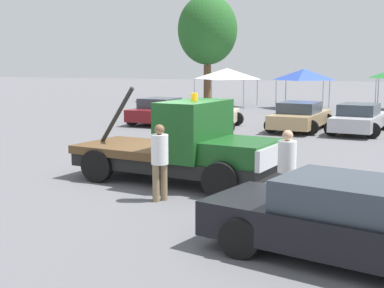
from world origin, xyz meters
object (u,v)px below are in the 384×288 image
(parked_car_silver, at_px, (359,119))
(canopy_tent_white, at_px, (227,74))
(tow_truck, at_px, (186,148))
(person_at_hood, at_px, (160,157))
(parked_car_maroon, at_px, (161,111))
(tree_left, at_px, (208,30))
(foreground_car, at_px, (365,224))
(parked_car_cream, at_px, (214,116))
(person_near_truck, at_px, (287,165))
(parked_car_tan, at_px, (300,117))
(canopy_tent_blue, at_px, (304,74))

(parked_car_silver, bearing_deg, canopy_tent_white, 47.19)
(tow_truck, xyz_separation_m, canopy_tent_white, (-6.70, 23.92, 1.42))
(person_at_hood, xyz_separation_m, parked_car_maroon, (-6.64, 14.26, -0.38))
(person_at_hood, xyz_separation_m, tree_left, (-9.80, 29.82, 4.66))
(foreground_car, height_order, tree_left, tree_left)
(canopy_tent_white, height_order, tree_left, tree_left)
(parked_car_cream, xyz_separation_m, canopy_tent_white, (-3.54, 12.78, 1.71))
(person_near_truck, xyz_separation_m, parked_car_silver, (0.38, 13.88, -0.37))
(parked_car_cream, distance_m, parked_car_silver, 6.65)
(person_near_truck, xyz_separation_m, parked_car_maroon, (-9.52, 14.04, -0.37))
(parked_car_cream, distance_m, tree_left, 18.67)
(parked_car_maroon, distance_m, canopy_tent_white, 11.70)
(person_near_truck, xyz_separation_m, parked_car_tan, (-2.28, 13.93, -0.37))
(person_at_hood, bearing_deg, person_near_truck, 36.86)
(parked_car_maroon, height_order, parked_car_silver, same)
(person_at_hood, height_order, canopy_tent_blue, canopy_tent_blue)
(parked_car_cream, xyz_separation_m, parked_car_tan, (3.91, 1.10, -0.00))
(tree_left, bearing_deg, person_at_hood, -71.81)
(tow_truck, height_order, foreground_car, tow_truck)
(person_near_truck, distance_m, parked_car_maroon, 16.97)
(tow_truck, distance_m, tree_left, 29.91)
(parked_car_maroon, bearing_deg, tree_left, 14.14)
(tow_truck, height_order, tree_left, tree_left)
(tow_truck, height_order, person_at_hood, tow_truck)
(canopy_tent_blue, bearing_deg, person_near_truck, -80.61)
(tree_left, bearing_deg, canopy_tent_white, -53.47)
(parked_car_maroon, height_order, canopy_tent_blue, canopy_tent_blue)
(tow_truck, relative_size, parked_car_cream, 1.15)
(person_near_truck, height_order, parked_car_cream, person_near_truck)
(parked_car_cream, bearing_deg, parked_car_tan, -83.73)
(parked_car_tan, bearing_deg, parked_car_maroon, 93.59)
(canopy_tent_white, bearing_deg, parked_car_silver, -49.25)
(foreground_car, height_order, parked_car_tan, same)
(parked_car_cream, relative_size, tree_left, 0.60)
(person_at_hood, height_order, parked_car_silver, person_at_hood)
(foreground_car, height_order, canopy_tent_white, canopy_tent_white)
(parked_car_cream, bearing_deg, person_near_truck, -163.70)
(foreground_car, relative_size, parked_car_silver, 1.17)
(parked_car_cream, distance_m, canopy_tent_white, 13.37)
(tow_truck, xyz_separation_m, foreground_car, (4.82, -4.26, -0.28))
(foreground_car, height_order, canopy_tent_blue, canopy_tent_blue)
(parked_car_cream, relative_size, parked_car_silver, 1.06)
(person_at_hood, distance_m, parked_car_silver, 14.48)
(foreground_car, distance_m, canopy_tent_blue, 29.18)
(parked_car_cream, height_order, parked_car_tan, same)
(person_near_truck, relative_size, tree_left, 0.21)
(parked_car_cream, xyz_separation_m, canopy_tent_blue, (1.90, 13.09, 1.69))
(canopy_tent_blue, height_order, tree_left, tree_left)
(person_near_truck, relative_size, person_at_hood, 0.99)
(parked_car_tan, bearing_deg, foreground_car, -161.69)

